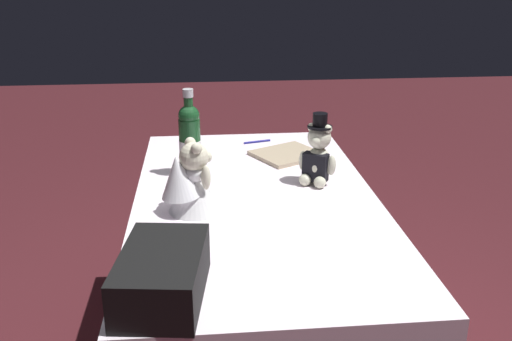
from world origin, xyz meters
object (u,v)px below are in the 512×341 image
object	(u,v)px
signing_pen	(256,142)
guestbook	(287,154)
gift_case_black	(162,275)
teddy_bear_groom	(318,156)
champagne_bottle	(190,139)
teddy_bear_bride	(191,181)

from	to	relation	value
signing_pen	guestbook	xyz separation A→B (m)	(-0.20, -0.11, 0.00)
gift_case_black	signing_pen	bearing A→B (deg)	-15.72
signing_pen	guestbook	world-z (taller)	guestbook
teddy_bear_groom	champagne_bottle	size ratio (longest dim) A/B	0.79
teddy_bear_groom	teddy_bear_bride	bearing A→B (deg)	114.75
teddy_bear_groom	signing_pen	distance (m)	0.56
teddy_bear_bride	gift_case_black	bearing A→B (deg)	172.76
teddy_bear_groom	guestbook	size ratio (longest dim) A/B	1.03
teddy_bear_bride	champagne_bottle	distance (m)	0.36
signing_pen	guestbook	size ratio (longest dim) A/B	0.51
teddy_bear_bride	gift_case_black	distance (m)	0.52
teddy_bear_bride	guestbook	bearing A→B (deg)	-37.02
champagne_bottle	signing_pen	xyz separation A→B (m)	(0.37, -0.29, -0.14)
teddy_bear_groom	gift_case_black	xyz separation A→B (m)	(-0.73, 0.53, -0.04)
teddy_bear_bride	signing_pen	bearing A→B (deg)	-21.32
teddy_bear_groom	guestbook	xyz separation A→B (m)	(0.32, 0.07, -0.10)
teddy_bear_bride	champagne_bottle	world-z (taller)	champagne_bottle
guestbook	champagne_bottle	bearing A→B (deg)	84.44
teddy_bear_groom	champagne_bottle	world-z (taller)	champagne_bottle
teddy_bear_groom	gift_case_black	distance (m)	0.91
guestbook	signing_pen	bearing A→B (deg)	0.92
teddy_bear_groom	guestbook	distance (m)	0.34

